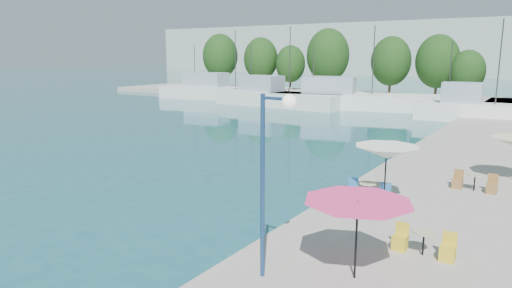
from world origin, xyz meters
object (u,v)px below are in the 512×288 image
Objects in this scene: trawler_02 at (275,98)px; street_lamp at (273,154)px; trawler_03 at (350,100)px; umbrella_white at (386,152)px; trawler_01 at (221,92)px; trawler_04 at (477,111)px; umbrella_pink at (357,210)px.

street_lamp is at bearing -56.72° from trawler_02.
umbrella_white is (15.75, -35.20, 1.73)m from trawler_03.
trawler_01 and trawler_04 have the same top height.
trawler_02 is at bearing 173.19° from trawler_04.
trawler_04 is at bearing 91.95° from umbrella_white.
trawler_01 reaches higher than umbrella_pink.
trawler_02 is 3.40× the size of street_lamp.
street_lamp is (15.20, -42.90, 3.02)m from trawler_03.
umbrella_white is at bearing -50.45° from trawler_02.
umbrella_white is (-1.29, 6.39, 0.26)m from umbrella_pink.
umbrella_white reaches higher than umbrella_pink.
street_lamp is at bearing -60.36° from trawler_01.
trawler_03 is at bearing 20.14° from trawler_02.
umbrella_pink is at bearing -78.58° from umbrella_white.
trawler_04 is 31.63m from umbrella_white.
trawler_01 is 11.99m from trawler_02.
trawler_04 reaches higher than umbrella_pink.
umbrella_pink is at bearing -58.07° from trawler_01.
trawler_02 is at bearing -26.65° from trawler_01.
trawler_01 is 50.91m from umbrella_white.
trawler_02 is 5.81× the size of umbrella_pink.
umbrella_pink is (2.37, -37.96, 1.46)m from trawler_04.
trawler_01 and trawler_02 have the same top height.
street_lamp is (24.12, -40.02, 3.02)m from trawler_02.
trawler_04 is (14.67, -3.63, 0.00)m from trawler_03.
umbrella_pink is (37.42, -42.22, 1.47)m from trawler_01.
trawler_01 is at bearing 135.24° from umbrella_white.
umbrella_pink is 2.74m from street_lamp.
trawler_02 is 46.82m from street_lamp.
trawler_01 is 6.80× the size of umbrella_pink.
trawler_01 is 0.95× the size of trawler_03.
street_lamp reaches higher than umbrella_pink.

